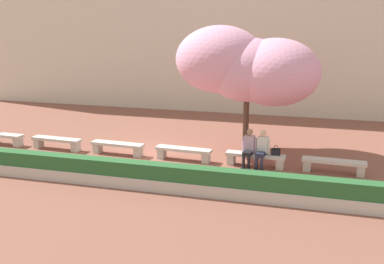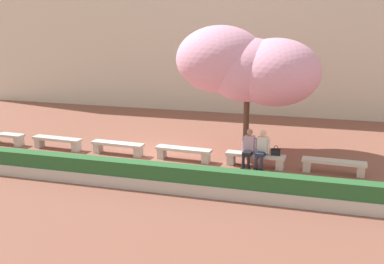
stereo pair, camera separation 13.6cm
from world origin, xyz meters
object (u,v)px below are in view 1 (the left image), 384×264
Objects in this scene: stone_bench_center at (118,146)px; cherry_tree_main at (248,67)px; stone_bench_far_east at (334,164)px; person_seated_right at (262,147)px; stone_bench_near_west at (57,141)px; person_seated_left at (249,147)px; handbag at (276,151)px; stone_bench_near_east at (184,152)px; stone_bench_west_end at (0,137)px; stone_bench_east_end at (255,158)px.

cherry_tree_main is at bearing 22.00° from stone_bench_center.
stone_bench_far_east is 2.36m from person_seated_right.
stone_bench_near_west is at bearing 180.00° from stone_bench_center.
handbag is (0.90, 0.08, -0.12)m from person_seated_left.
handbag is 3.39m from cherry_tree_main.
handbag is at bearing 179.20° from stone_bench_far_east.
cherry_tree_main is at bearing 150.12° from stone_bench_far_east.
stone_bench_near_west is at bearing -179.82° from handbag.
stone_bench_near_west is 7.40m from person_seated_left.
stone_bench_near_east is at bearing 180.00° from stone_bench_far_east.
cherry_tree_main is (-1.28, 1.78, 2.58)m from handbag.
handbag is (8.28, 0.03, 0.27)m from stone_bench_near_west.
stone_bench_near_west is 1.00× the size of stone_bench_near_east.
person_seated_right is at bearing 0.05° from person_seated_left.
handbag reaches higher than stone_bench_west_end.
person_seated_left is 1.00× the size of person_seated_right.
cherry_tree_main is (4.47, 1.81, 2.85)m from stone_bench_center.
cherry_tree_main reaches higher than stone_bench_west_end.
handbag is (3.21, 0.03, 0.27)m from stone_bench_near_east.
person_seated_left is at bearing -0.63° from stone_bench_center.
stone_bench_near_west is 7.78m from cherry_tree_main.
cherry_tree_main reaches higher than stone_bench_far_east.
stone_bench_near_east is 2.34m from person_seated_left.
stone_bench_far_east is at bearing 0.00° from stone_bench_near_east.
stone_bench_west_end is at bearing 180.00° from stone_bench_far_east.
handbag reaches higher than stone_bench_east_end.
stone_bench_east_end is (7.61, 0.00, 0.00)m from stone_bench_near_west.
cherry_tree_main is (-0.82, 1.86, 2.46)m from person_seated_right.
stone_bench_east_end is 1.57× the size of person_seated_left.
stone_bench_center is 4.86m from person_seated_left.
cherry_tree_main reaches higher than stone_bench_center.
person_seated_right is 0.24× the size of cherry_tree_main.
stone_bench_center is at bearing 180.00° from stone_bench_near_east.
stone_bench_near_east is 3.22m from handbag.
person_seated_right reaches higher than stone_bench_near_west.
person_seated_right is (10.36, -0.05, 0.39)m from stone_bench_west_end.
stone_bench_west_end is at bearing 180.00° from stone_bench_east_end.
handbag is (0.46, 0.08, -0.12)m from person_seated_right.
stone_bench_near_east is at bearing 0.00° from stone_bench_center.
stone_bench_west_end is 0.38× the size of cherry_tree_main.
person_seated_right is at bearing -0.29° from stone_bench_west_end.
stone_bench_west_end and stone_bench_near_east have the same top height.
stone_bench_west_end is 1.00× the size of stone_bench_near_east.
person_seated_right reaches higher than stone_bench_west_end.
person_seated_left reaches higher than stone_bench_far_east.
stone_bench_near_east is at bearing 178.90° from person_seated_right.
stone_bench_center is (5.08, 0.00, 0.00)m from stone_bench_west_end.
stone_bench_far_east is at bearing 1.10° from person_seated_left.
handbag reaches higher than stone_bench_near_west.
stone_bench_near_west is 7.83m from person_seated_right.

